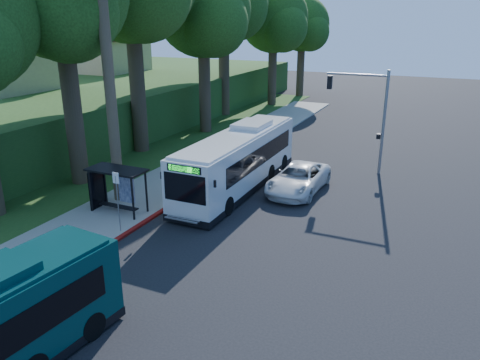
% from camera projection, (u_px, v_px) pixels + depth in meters
% --- Properties ---
extents(ground, '(140.00, 140.00, 0.00)m').
position_uv_depth(ground, '(259.00, 214.00, 25.50)').
color(ground, black).
rests_on(ground, ground).
extents(sidewalk, '(4.50, 70.00, 0.12)m').
position_uv_depth(sidewalk, '(148.00, 194.00, 28.35)').
color(sidewalk, gray).
rests_on(sidewalk, ground).
extents(red_curb, '(0.25, 30.00, 0.13)m').
position_uv_depth(red_curb, '(139.00, 225.00, 24.01)').
color(red_curb, maroon).
rests_on(red_curb, ground).
extents(grass_verge, '(8.00, 70.00, 0.06)m').
position_uv_depth(grass_verge, '(124.00, 161.00, 34.89)').
color(grass_verge, '#234719').
rests_on(grass_verge, ground).
extents(bus_shelter, '(3.20, 1.51, 2.55)m').
position_uv_depth(bus_shelter, '(115.00, 181.00, 25.30)').
color(bus_shelter, black).
rests_on(bus_shelter, ground).
extents(stop_sign_pole, '(0.35, 0.06, 3.17)m').
position_uv_depth(stop_sign_pole, '(117.00, 194.00, 22.65)').
color(stop_sign_pole, gray).
rests_on(stop_sign_pole, ground).
extents(traffic_signal_pole, '(4.10, 0.30, 7.00)m').
position_uv_depth(traffic_signal_pole, '(369.00, 109.00, 31.15)').
color(traffic_signal_pole, gray).
rests_on(traffic_signal_pole, ground).
extents(hillside_backdrop, '(24.00, 60.00, 8.80)m').
position_uv_depth(hillside_backdrop, '(79.00, 97.00, 48.00)').
color(hillside_backdrop, '#234719').
rests_on(hillside_backdrop, ground).
extents(tree_2, '(8.82, 8.40, 15.12)m').
position_uv_depth(tree_2, '(204.00, 14.00, 40.45)').
color(tree_2, '#382B1E').
rests_on(tree_2, ground).
extents(tree_4, '(8.40, 8.00, 14.14)m').
position_uv_depth(tree_4, '(274.00, 21.00, 54.24)').
color(tree_4, '#382B1E').
rests_on(tree_4, ground).
extents(tree_5, '(7.35, 7.00, 12.86)m').
position_uv_depth(tree_5, '(303.00, 27.00, 60.97)').
color(tree_5, '#382B1E').
rests_on(tree_5, ground).
extents(white_bus, '(2.77, 12.79, 3.81)m').
position_uv_depth(white_bus, '(239.00, 159.00, 28.93)').
color(white_bus, silver).
rests_on(white_bus, ground).
extents(pickup, '(2.87, 5.94, 1.63)m').
position_uv_depth(pickup, '(298.00, 179.00, 28.67)').
color(pickup, silver).
rests_on(pickup, ground).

